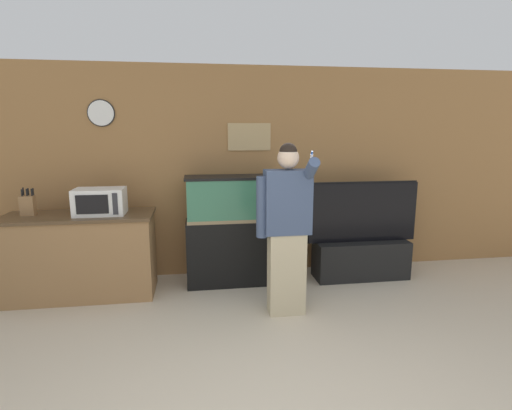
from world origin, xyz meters
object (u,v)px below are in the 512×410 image
at_px(counter_island, 82,255).
at_px(aquarium_on_stand, 236,230).
at_px(tv_on_stand, 361,249).
at_px(person_standing, 286,227).
at_px(knife_block, 28,205).
at_px(microwave, 100,202).

xyz_separation_m(counter_island, aquarium_on_stand, (1.73, 0.13, 0.19)).
xyz_separation_m(counter_island, tv_on_stand, (3.29, 0.07, -0.10)).
bearing_deg(person_standing, knife_block, 163.32).
xyz_separation_m(counter_island, microwave, (0.25, -0.03, 0.60)).
bearing_deg(knife_block, tv_on_stand, 0.42).
height_order(knife_block, person_standing, person_standing).
relative_size(counter_island, knife_block, 5.36).
bearing_deg(knife_block, person_standing, -16.68).
xyz_separation_m(tv_on_stand, person_standing, (-1.15, -0.82, 0.53)).
relative_size(counter_island, aquarium_on_stand, 1.22).
bearing_deg(person_standing, aquarium_on_stand, 114.74).
bearing_deg(tv_on_stand, aquarium_on_stand, 177.57).
relative_size(counter_island, microwave, 3.04).
height_order(microwave, tv_on_stand, same).
height_order(counter_island, knife_block, knife_block).
distance_m(microwave, tv_on_stand, 3.13).
relative_size(microwave, knife_block, 1.76).
xyz_separation_m(counter_island, person_standing, (2.14, -0.76, 0.43)).
distance_m(counter_island, knife_block, 0.77).
xyz_separation_m(microwave, aquarium_on_stand, (1.49, 0.17, -0.42)).
xyz_separation_m(knife_block, person_standing, (2.65, -0.79, -0.15)).
xyz_separation_m(knife_block, aquarium_on_stand, (2.24, 0.09, -0.39)).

